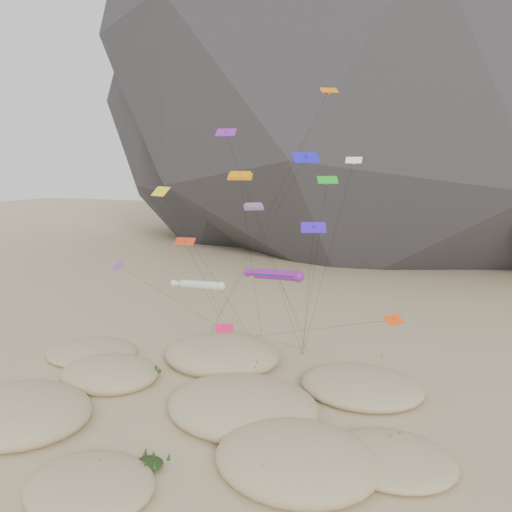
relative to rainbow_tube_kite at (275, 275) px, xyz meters
The scene contains 9 objects.
ground 16.76m from the rainbow_tube_kite, 124.41° to the right, with size 500.00×500.00×0.00m, color #CCB789.
dunes 14.99m from the rainbow_tube_kite, 150.08° to the right, with size 50.40×37.47×3.79m.
dune_grass 14.72m from the rainbow_tube_kite, 145.09° to the right, with size 42.13×27.79×1.52m.
kite_stakes 20.03m from the rainbow_tube_kite, 103.18° to the left, with size 23.99×5.84×0.30m.
rainbow_tube_kite is the anchor object (origin of this frame).
white_tube_kite 10.15m from the rainbow_tube_kite, 167.96° to the left, with size 7.33×11.72×11.89m.
orange_parafoil 14.58m from the rainbow_tube_kite, 130.39° to the left, with size 3.08×7.39×23.67m.
multi_parafoil 7.00m from the rainbow_tube_kite, 154.51° to the left, with size 3.29×14.82×20.61m.
delta_kites 7.41m from the rainbow_tube_kite, 132.68° to the left, with size 33.19×21.53×32.40m.
Camera 1 is at (21.25, -38.38, 24.54)m, focal length 35.00 mm.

